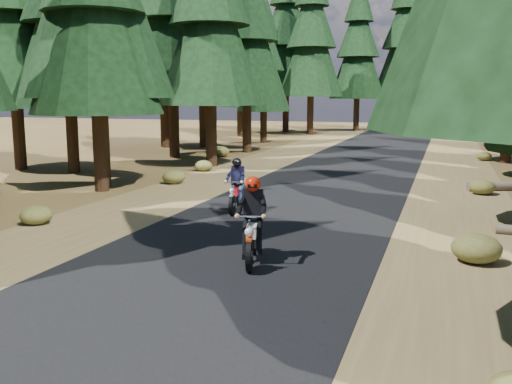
% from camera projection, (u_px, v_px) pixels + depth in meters
% --- Properties ---
extents(ground, '(120.00, 120.00, 0.00)m').
position_uv_depth(ground, '(233.00, 255.00, 11.93)').
color(ground, '#473019').
rests_on(ground, ground).
extents(road, '(6.00, 100.00, 0.01)m').
position_uv_depth(road, '(294.00, 210.00, 16.61)').
color(road, black).
rests_on(road, ground).
extents(shoulder_l, '(3.20, 100.00, 0.01)m').
position_uv_depth(shoulder_l, '(153.00, 201.00, 18.04)').
color(shoulder_l, brown).
rests_on(shoulder_l, ground).
extents(shoulder_r, '(3.20, 100.00, 0.01)m').
position_uv_depth(shoulder_r, '(461.00, 221.00, 15.17)').
color(shoulder_r, brown).
rests_on(shoulder_r, ground).
extents(pine_forest, '(34.59, 55.08, 16.32)m').
position_uv_depth(pine_forest, '(372.00, 8.00, 30.29)').
color(pine_forest, black).
rests_on(pine_forest, ground).
extents(understory_shrubs, '(16.52, 29.85, 0.59)m').
position_uv_depth(understory_shrubs, '(330.00, 189.00, 18.77)').
color(understory_shrubs, '#474C1E').
rests_on(understory_shrubs, ground).
extents(rider_lead, '(1.02, 2.00, 1.71)m').
position_uv_depth(rider_lead, '(252.00, 235.00, 11.30)').
color(rider_lead, silver).
rests_on(rider_lead, road).
extents(rider_follow, '(0.77, 1.77, 1.53)m').
position_uv_depth(rider_follow, '(236.00, 194.00, 16.30)').
color(rider_follow, '#A80B13').
rests_on(rider_follow, road).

